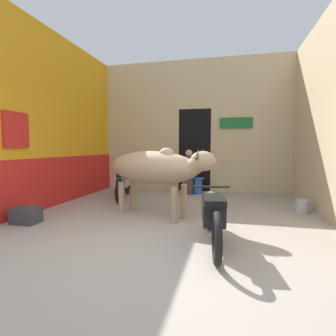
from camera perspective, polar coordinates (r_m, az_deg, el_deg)
name	(u,v)px	position (r m, az deg, el deg)	size (l,w,h in m)	color
ground_plane	(139,254)	(3.40, -6.28, -18.15)	(30.00, 30.00, 0.00)	#9E9389
wall_left_shopfront	(57,123)	(6.65, -22.99, 9.03)	(0.25, 4.84, 3.87)	orange
wall_back_with_doorway	(195,134)	(8.09, 5.88, 7.42)	(5.52, 0.93, 3.87)	#C6B289
wall_right_with_door	(332,114)	(5.65, 32.15, 9.95)	(0.22, 4.84, 3.87)	#C6B289
cow	(155,168)	(4.90, -2.82, 0.02)	(2.28, 1.23, 1.30)	tan
motorcycle_near	(213,214)	(3.63, 9.73, -9.92)	(0.58, 1.85, 0.72)	black
motorcycle_far	(123,182)	(6.87, -9.67, -3.08)	(0.62, 1.80, 0.72)	black
shopkeeper_seated	(188,171)	(7.40, 4.47, -0.56)	(0.41, 0.33, 1.24)	#3D3842
plastic_stool	(198,185)	(7.40, 6.46, -3.74)	(0.37, 0.37, 0.46)	#2856B2
crate	(26,215)	(5.20, -28.53, -9.01)	(0.44, 0.32, 0.28)	#38383D
bucket	(302,206)	(5.96, 27.16, -7.37)	(0.26, 0.26, 0.26)	#A8A8B2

